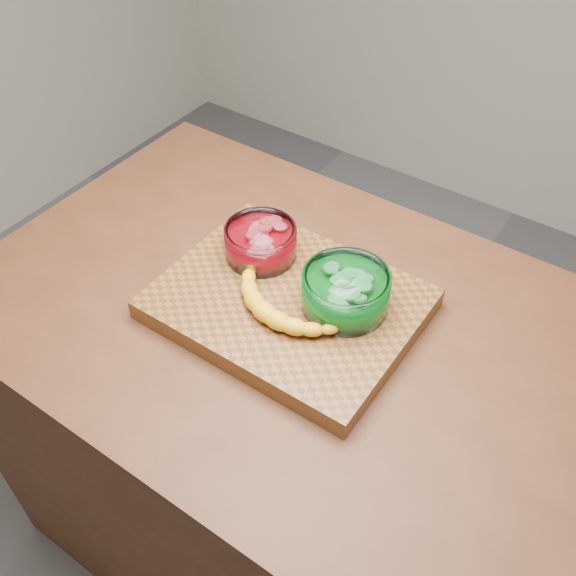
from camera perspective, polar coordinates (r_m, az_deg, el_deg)
The scene contains 6 objects.
ground at distance 1.93m, azimuth 0.00°, elevation -20.70°, with size 3.50×3.50×0.00m, color #535358.
counter at distance 1.53m, azimuth 0.00°, elevation -13.68°, with size 1.20×0.80×0.90m, color #4E2A17.
cutting_board at distance 1.16m, azimuth 0.00°, elevation -1.41°, with size 0.45×0.35×0.04m, color brown.
bowl_red at distance 1.20m, azimuth -2.45°, elevation 4.10°, with size 0.14×0.14×0.06m.
bowl_green at distance 1.11m, azimuth 5.14°, elevation -0.30°, with size 0.15×0.15×0.07m.
banana at distance 1.11m, azimuth -0.41°, elevation -1.24°, with size 0.26×0.14×0.04m, color #EFA915, non-canonical shape.
Camera 1 is at (0.46, -0.66, 1.76)m, focal length 40.00 mm.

